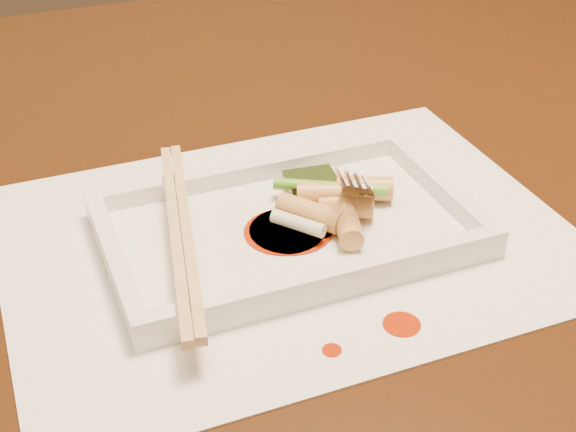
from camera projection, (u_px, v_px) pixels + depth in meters
name	position (u px, v px, depth m)	size (l,w,h in m)	color
table	(212.00, 273.00, 0.71)	(1.40, 0.90, 0.75)	black
placemat	(288.00, 238.00, 0.58)	(0.40, 0.30, 0.00)	white
sauce_splatter_a	(402.00, 324.00, 0.50)	(0.02, 0.02, 0.00)	#AA2505
sauce_splatter_b	(332.00, 350.00, 0.48)	(0.01, 0.01, 0.00)	#AA2505
plate_base	(288.00, 232.00, 0.58)	(0.26, 0.16, 0.01)	white
plate_rim_far	(253.00, 171.00, 0.63)	(0.26, 0.01, 0.01)	white
plate_rim_near	(331.00, 279.00, 0.51)	(0.26, 0.01, 0.01)	white
plate_rim_left	(115.00, 258.00, 0.53)	(0.01, 0.14, 0.01)	white
plate_rim_right	(439.00, 186.00, 0.61)	(0.01, 0.14, 0.01)	white
veg_piece	(311.00, 182.00, 0.61)	(0.04, 0.03, 0.01)	black
scallion_white	(298.00, 223.00, 0.56)	(0.01, 0.01, 0.04)	#EAEACC
scallion_green	(330.00, 187.00, 0.59)	(0.01, 0.01, 0.09)	#429A18
chopstick_a	(175.00, 232.00, 0.54)	(0.01, 0.23, 0.01)	tan
chopstick_b	(186.00, 229.00, 0.54)	(0.01, 0.23, 0.01)	tan
fork	(370.00, 108.00, 0.57)	(0.09, 0.10, 0.14)	silver
sauce_blob_0	(284.00, 232.00, 0.57)	(0.06, 0.06, 0.00)	#AA2505
sauce_blob_1	(291.00, 230.00, 0.57)	(0.06, 0.06, 0.00)	#AA2505
sauce_blob_2	(305.00, 223.00, 0.58)	(0.05, 0.05, 0.00)	#AA2505
rice_cake_0	(365.00, 188.00, 0.60)	(0.02, 0.02, 0.04)	#D9B265
rice_cake_1	(347.00, 223.00, 0.56)	(0.02, 0.02, 0.04)	#D9B265
rice_cake_2	(330.00, 194.00, 0.58)	(0.02, 0.02, 0.05)	#D9B265
rice_cake_3	(311.00, 213.00, 0.57)	(0.02, 0.02, 0.05)	#D9B265
rice_cake_4	(346.00, 206.00, 0.58)	(0.02, 0.02, 0.04)	#D9B265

